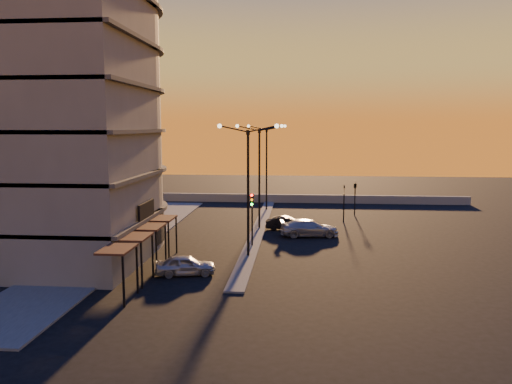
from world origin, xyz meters
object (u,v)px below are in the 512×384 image
object	(u,v)px
streetlamp_mid	(259,168)
car_wagon	(309,228)
traffic_light_main	(252,211)
car_sedan	(286,223)
car_hatchback	(186,265)

from	to	relation	value
streetlamp_mid	car_wagon	world-z (taller)	streetlamp_mid
streetlamp_mid	car_wagon	distance (m)	7.22
traffic_light_main	car_sedan	world-z (taller)	traffic_light_main
car_hatchback	car_sedan	distance (m)	15.57
streetlamp_mid	traffic_light_main	world-z (taller)	streetlamp_mid
car_hatchback	car_wagon	xyz separation A→B (m)	(8.00, 11.88, 0.08)
traffic_light_main	car_sedan	bearing A→B (deg)	69.78
traffic_light_main	car_sedan	xyz separation A→B (m)	(2.49, 6.75, -2.28)
traffic_light_main	car_wagon	xyz separation A→B (m)	(4.50, 4.26, -2.16)
traffic_light_main	car_wagon	size ratio (longest dim) A/B	0.85
traffic_light_main	car_wagon	bearing A→B (deg)	43.44
car_sedan	car_wagon	bearing A→B (deg)	-139.05
streetlamp_mid	traffic_light_main	bearing A→B (deg)	-90.00
car_hatchback	car_wagon	distance (m)	14.32
streetlamp_mid	traffic_light_main	distance (m)	7.62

